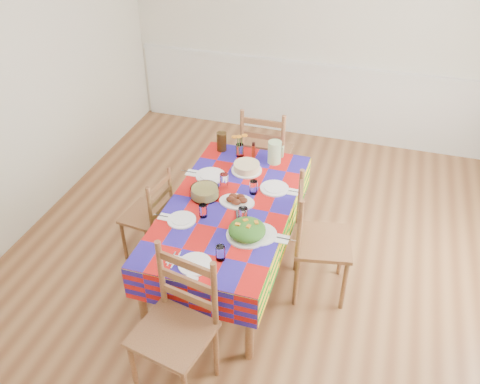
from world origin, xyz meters
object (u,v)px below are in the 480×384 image
at_px(meat_platter, 237,200).
at_px(green_pitcher, 275,152).
at_px(dining_table, 230,212).
at_px(chair_left, 150,216).
at_px(chair_far, 265,155).
at_px(chair_near, 177,328).
at_px(chair_right, 316,241).
at_px(tea_pitcher, 222,141).

xyz_separation_m(meat_platter, green_pitcher, (0.13, 0.66, 0.08)).
bearing_deg(dining_table, green_pitcher, 75.74).
relative_size(meat_platter, chair_left, 0.33).
relative_size(meat_platter, chair_far, 0.28).
distance_m(meat_platter, chair_near, 1.16).
distance_m(chair_near, chair_left, 1.32).
xyz_separation_m(meat_platter, chair_right, (0.65, -0.05, -0.21)).
xyz_separation_m(green_pitcher, chair_left, (-0.88, -0.71, -0.37)).
height_order(dining_table, chair_far, chair_far).
bearing_deg(chair_right, green_pitcher, 25.31).
xyz_separation_m(dining_table, chair_far, (-0.00, 1.11, -0.11)).
height_order(green_pitcher, tea_pitcher, green_pitcher).
height_order(chair_near, chair_right, chair_near).
height_order(chair_far, chair_right, chair_far).
distance_m(meat_platter, chair_far, 1.09).
relative_size(tea_pitcher, chair_far, 0.17).
xyz_separation_m(chair_near, chair_left, (-0.71, 1.10, -0.09)).
bearing_deg(dining_table, meat_platter, 42.13).
bearing_deg(meat_platter, chair_far, 92.38).
bearing_deg(dining_table, chair_left, -179.64).
xyz_separation_m(chair_near, chair_far, (-0.01, 2.21, -0.01)).
bearing_deg(green_pitcher, chair_far, 114.03).
relative_size(dining_table, chair_far, 1.74).
bearing_deg(tea_pitcher, chair_far, 46.19).
distance_m(dining_table, green_pitcher, 0.75).
relative_size(chair_far, chair_right, 1.01).
relative_size(tea_pitcher, chair_left, 0.21).
xyz_separation_m(chair_far, chair_left, (-0.71, -1.11, -0.09)).
distance_m(chair_near, chair_right, 1.30).
relative_size(dining_table, chair_right, 1.75).
relative_size(meat_platter, chair_near, 0.27).
bearing_deg(tea_pitcher, green_pitcher, -6.96).
bearing_deg(chair_far, meat_platter, 92.46).
height_order(meat_platter, green_pitcher, green_pitcher).
xyz_separation_m(green_pitcher, chair_near, (-0.17, -1.81, -0.28)).
bearing_deg(tea_pitcher, meat_platter, -62.95).
bearing_deg(green_pitcher, meat_platter, -101.47).
bearing_deg(meat_platter, green_pitcher, 78.53).
xyz_separation_m(meat_platter, chair_far, (-0.04, 1.07, -0.21)).
bearing_deg(chair_near, chair_far, 101.36).
bearing_deg(chair_right, dining_table, 78.52).
bearing_deg(chair_near, green_pitcher, 95.76).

